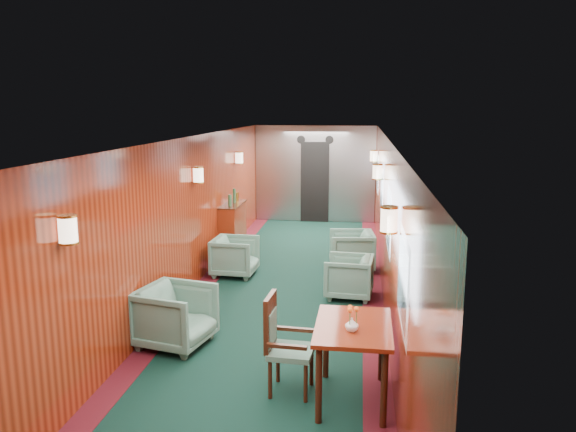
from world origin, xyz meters
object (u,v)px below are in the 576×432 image
object	(u,v)px
credenza	(233,228)
armchair_right_far	(352,251)
side_chair	(282,340)
armchair_left_near	(176,316)
dining_table	(353,337)
armchair_left_far	(235,256)
armchair_right_near	(349,277)

from	to	relation	value
credenza	armchair_right_far	size ratio (longest dim) A/B	1.66
side_chair	armchair_right_far	distance (m)	4.47
armchair_left_near	armchair_right_far	size ratio (longest dim) A/B	1.06
side_chair	armchair_left_near	distance (m)	1.71
dining_table	armchair_left_far	xyz separation A→B (m)	(-2.06, 3.94, -0.33)
dining_table	credenza	xyz separation A→B (m)	(-2.43, 5.38, -0.15)
armchair_left_far	armchair_right_far	xyz separation A→B (m)	(1.97, 0.57, 0.02)
dining_table	armchair_left_near	world-z (taller)	dining_table
side_chair	armchair_right_near	xyz separation A→B (m)	(0.61, 2.96, -0.23)
armchair_left_near	dining_table	bearing A→B (deg)	-102.56
armchair_left_near	armchair_right_near	bearing A→B (deg)	-31.88
credenza	armchair_left_near	xyz separation A→B (m)	(0.29, -4.35, -0.14)
armchair_left_far	armchair_right_far	world-z (taller)	armchair_right_far
side_chair	armchair_left_far	size ratio (longest dim) A/B	1.39
armchair_left_far	dining_table	bearing A→B (deg)	-149.39
dining_table	armchair_right_far	bearing A→B (deg)	91.80
armchair_left_near	armchair_right_near	world-z (taller)	armchair_left_near
armchair_right_near	armchair_right_far	xyz separation A→B (m)	(0.01, 1.46, 0.03)
armchair_left_near	armchair_right_far	bearing A→B (deg)	-17.27
armchair_right_near	credenza	bearing A→B (deg)	-129.66
side_chair	armchair_left_near	bearing A→B (deg)	151.06
side_chair	armchair_left_near	xyz separation A→B (m)	(-1.43, 0.93, -0.18)
credenza	armchair_left_near	bearing A→B (deg)	-86.16
credenza	armchair_left_far	world-z (taller)	credenza
dining_table	side_chair	bearing A→B (deg)	172.95
armchair_right_far	armchair_left_near	bearing A→B (deg)	-36.63
armchair_left_near	armchair_left_far	bearing A→B (deg)	11.63
armchair_right_near	armchair_right_far	bearing A→B (deg)	-175.31
dining_table	armchair_left_far	world-z (taller)	dining_table
credenza	armchair_left_near	world-z (taller)	credenza
credenza	armchair_right_far	bearing A→B (deg)	-20.16
side_chair	credenza	xyz separation A→B (m)	(-1.72, 5.28, -0.04)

